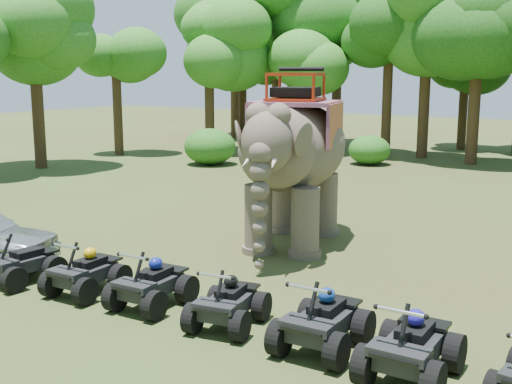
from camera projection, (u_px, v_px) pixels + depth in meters
ground at (228, 284)px, 14.35m from camera, size 110.00×110.00×0.00m
elephant at (294, 158)px, 17.29m from camera, size 3.76×6.09×4.76m
atv_0 at (22, 257)px, 14.36m from camera, size 1.31×1.70×1.19m
atv_1 at (86, 266)px, 13.63m from camera, size 1.24×1.66×1.21m
atv_2 at (151, 278)px, 12.84m from camera, size 1.27×1.70×1.23m
atv_3 at (228, 296)px, 11.85m from camera, size 1.40×1.76×1.18m
atv_4 at (323, 313)px, 10.85m from camera, size 1.31×1.78×1.31m
atv_5 at (412, 338)px, 9.84m from camera, size 1.30×1.77×1.31m
tree_0 at (476, 70)px, 31.83m from camera, size 6.62×6.62×9.45m
tree_22 at (36, 76)px, 30.68m from camera, size 6.25×6.25×8.94m
tree_23 at (117, 93)px, 35.83m from camera, size 4.82×4.82×6.88m
tree_24 at (209, 83)px, 36.26m from camera, size 5.63×5.63×8.04m
tree_25 at (297, 89)px, 36.10m from camera, size 5.12×5.12×7.32m
tree_26 at (388, 85)px, 35.51m from camera, size 5.50×5.50×7.86m
tree_30 at (235, 74)px, 44.84m from camera, size 6.27×6.27×8.96m
tree_31 at (292, 65)px, 39.04m from camera, size 7.05×7.05×10.07m
tree_32 at (243, 74)px, 45.56m from camera, size 6.28×6.28×8.97m
tree_35 at (464, 89)px, 38.20m from camera, size 5.11×5.11×7.30m
tree_36 at (276, 82)px, 43.43m from camera, size 5.54×5.54×7.91m
tree_37 at (426, 70)px, 34.32m from camera, size 6.62×6.62×9.45m
tree_38 at (337, 64)px, 41.07m from camera, size 7.13×7.13×10.18m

